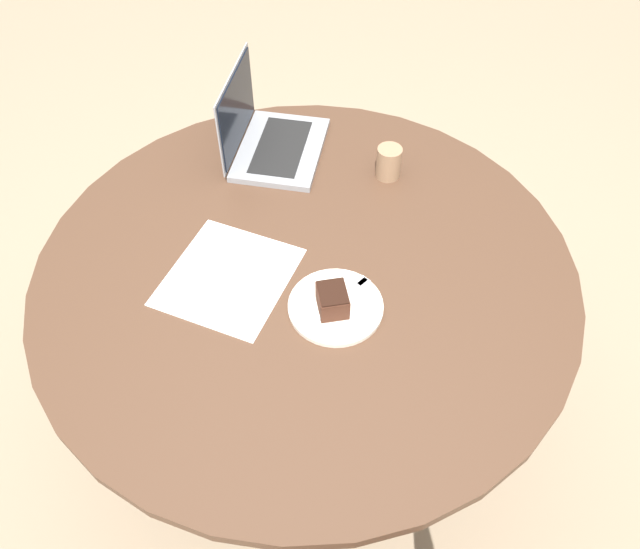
# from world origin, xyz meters

# --- Properties ---
(ground_plane) EXTENTS (12.00, 12.00, 0.00)m
(ground_plane) POSITION_xyz_m (0.00, 0.00, 0.00)
(ground_plane) COLOR gray
(dining_table) EXTENTS (1.31, 1.31, 0.76)m
(dining_table) POSITION_xyz_m (0.00, 0.00, 0.61)
(dining_table) COLOR #4C3323
(dining_table) RESTS_ON ground_plane
(paper_document) EXTENTS (0.33, 0.32, 0.00)m
(paper_document) POSITION_xyz_m (0.08, -0.17, 0.76)
(paper_document) COLOR white
(paper_document) RESTS_ON dining_table
(plate) EXTENTS (0.22, 0.22, 0.01)m
(plate) POSITION_xyz_m (0.11, 0.10, 0.76)
(plate) COLOR silver
(plate) RESTS_ON dining_table
(cake_slice) EXTENTS (0.10, 0.09, 0.06)m
(cake_slice) POSITION_xyz_m (0.12, 0.10, 0.80)
(cake_slice) COLOR #472619
(cake_slice) RESTS_ON plate
(fork) EXTENTS (0.16, 0.10, 0.00)m
(fork) POSITION_xyz_m (0.08, 0.12, 0.77)
(fork) COLOR silver
(fork) RESTS_ON plate
(coffee_glass) EXTENTS (0.07, 0.07, 0.09)m
(coffee_glass) POSITION_xyz_m (-0.37, 0.14, 0.80)
(coffee_glass) COLOR #997556
(coffee_glass) RESTS_ON dining_table
(laptop) EXTENTS (0.32, 0.25, 0.24)m
(laptop) POSITION_xyz_m (-0.39, -0.21, 0.80)
(laptop) COLOR gray
(laptop) RESTS_ON dining_table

